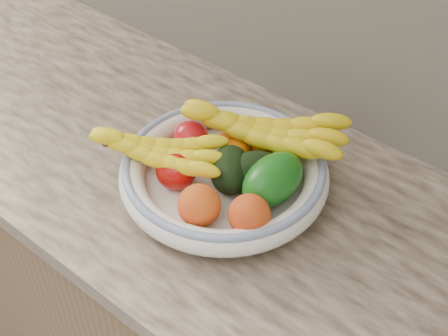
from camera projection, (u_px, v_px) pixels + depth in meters
kitchen_counter at (231, 313)px, 1.50m from camera, size 2.44×0.66×1.40m
fruit_bowl at (224, 173)px, 1.16m from camera, size 0.39×0.39×0.08m
clementine_back_left at (234, 139)px, 1.22m from camera, size 0.06×0.06×0.05m
clementine_back_right at (264, 147)px, 1.20m from camera, size 0.07×0.07×0.05m
clementine_back_mid at (236, 152)px, 1.19m from camera, size 0.06×0.06×0.05m
tomato_left at (191, 137)px, 1.21m from camera, size 0.07×0.07×0.06m
tomato_near_left at (176, 171)px, 1.14m from camera, size 0.10×0.10×0.07m
avocado_center at (230, 170)px, 1.14m from camera, size 0.13×0.13×0.08m
avocado_right at (253, 171)px, 1.14m from camera, size 0.12×0.13×0.07m
green_mango at (273, 180)px, 1.10m from camera, size 0.12×0.14×0.12m
peach_front at (199, 205)px, 1.07m from camera, size 0.09×0.09×0.08m
peach_right at (249, 215)px, 1.05m from camera, size 0.08×0.08×0.07m
banana_bunch_back at (262, 134)px, 1.17m from camera, size 0.36×0.24×0.10m
banana_bunch_front at (158, 154)px, 1.14m from camera, size 0.29×0.23×0.07m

